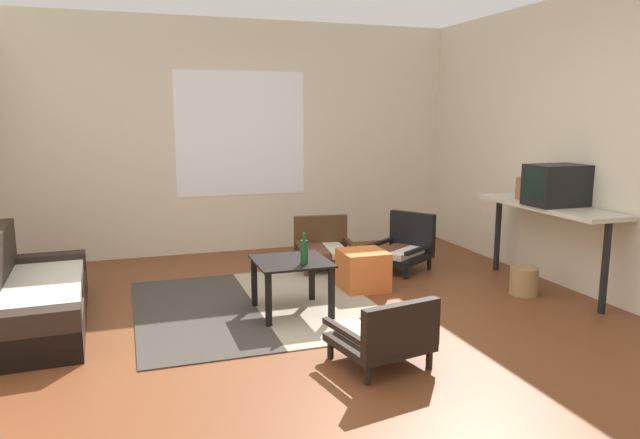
{
  "coord_description": "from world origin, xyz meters",
  "views": [
    {
      "loc": [
        -1.33,
        -3.86,
        1.62
      ],
      "look_at": [
        0.22,
        0.74,
        0.75
      ],
      "focal_mm": 32.87,
      "sensor_mm": 36.0,
      "label": 1
    }
  ],
  "objects_px": {
    "couch": "(27,298)",
    "wicker_basket": "(524,281)",
    "coffee_table": "(291,271)",
    "crt_television": "(557,185)",
    "ottoman_orange": "(363,270)",
    "armchair_corner": "(404,246)",
    "armchair_by_window": "(324,247)",
    "glass_bottle": "(304,251)",
    "clay_vase": "(526,187)",
    "armchair_striped_foreground": "(385,335)",
    "console_shelf": "(547,213)"
  },
  "relations": [
    {
      "from": "couch",
      "to": "wicker_basket",
      "type": "relative_size",
      "value": 7.45
    },
    {
      "from": "coffee_table",
      "to": "wicker_basket",
      "type": "distance_m",
      "value": 2.17
    },
    {
      "from": "coffee_table",
      "to": "crt_television",
      "type": "relative_size",
      "value": 1.19
    },
    {
      "from": "coffee_table",
      "to": "ottoman_orange",
      "type": "relative_size",
      "value": 1.43
    },
    {
      "from": "ottoman_orange",
      "to": "armchair_corner",
      "type": "bearing_deg",
      "value": 37.93
    },
    {
      "from": "armchair_corner",
      "to": "crt_television",
      "type": "bearing_deg",
      "value": -51.93
    },
    {
      "from": "coffee_table",
      "to": "ottoman_orange",
      "type": "distance_m",
      "value": 0.94
    },
    {
      "from": "coffee_table",
      "to": "wicker_basket",
      "type": "height_order",
      "value": "coffee_table"
    },
    {
      "from": "couch",
      "to": "armchair_by_window",
      "type": "xyz_separation_m",
      "value": [
        2.76,
        0.94,
        0.01
      ]
    },
    {
      "from": "coffee_table",
      "to": "glass_bottle",
      "type": "xyz_separation_m",
      "value": [
        0.07,
        -0.14,
        0.19
      ]
    },
    {
      "from": "ottoman_orange",
      "to": "glass_bottle",
      "type": "bearing_deg",
      "value": -142.5
    },
    {
      "from": "armchair_corner",
      "to": "glass_bottle",
      "type": "height_order",
      "value": "glass_bottle"
    },
    {
      "from": "coffee_table",
      "to": "wicker_basket",
      "type": "bearing_deg",
      "value": -4.94
    },
    {
      "from": "ottoman_orange",
      "to": "clay_vase",
      "type": "xyz_separation_m",
      "value": [
        1.61,
        -0.2,
        0.75
      ]
    },
    {
      "from": "glass_bottle",
      "to": "crt_television",
      "type": "bearing_deg",
      "value": -1.27
    },
    {
      "from": "wicker_basket",
      "to": "armchair_by_window",
      "type": "bearing_deg",
      "value": 133.26
    },
    {
      "from": "clay_vase",
      "to": "couch",
      "type": "bearing_deg",
      "value": 178.28
    },
    {
      "from": "coffee_table",
      "to": "glass_bottle",
      "type": "height_order",
      "value": "glass_bottle"
    },
    {
      "from": "coffee_table",
      "to": "armchair_by_window",
      "type": "xyz_separation_m",
      "value": [
        0.74,
        1.31,
        -0.14
      ]
    },
    {
      "from": "crt_television",
      "to": "glass_bottle",
      "type": "relative_size",
      "value": 2.01
    },
    {
      "from": "armchair_by_window",
      "to": "armchair_corner",
      "type": "xyz_separation_m",
      "value": [
        0.78,
        -0.34,
        0.02
      ]
    },
    {
      "from": "couch",
      "to": "crt_television",
      "type": "distance_m",
      "value": 4.55
    },
    {
      "from": "armchair_striped_foreground",
      "to": "clay_vase",
      "type": "distance_m",
      "value": 2.68
    },
    {
      "from": "wicker_basket",
      "to": "armchair_striped_foreground",
      "type": "bearing_deg",
      "value": -151.25
    },
    {
      "from": "ottoman_orange",
      "to": "wicker_basket",
      "type": "xyz_separation_m",
      "value": [
        1.33,
        -0.62,
        -0.06
      ]
    },
    {
      "from": "coffee_table",
      "to": "armchair_striped_foreground",
      "type": "bearing_deg",
      "value": -76.71
    },
    {
      "from": "ottoman_orange",
      "to": "wicker_basket",
      "type": "bearing_deg",
      "value": -25.11
    },
    {
      "from": "armchair_corner",
      "to": "crt_television",
      "type": "relative_size",
      "value": 1.53
    },
    {
      "from": "couch",
      "to": "armchair_by_window",
      "type": "relative_size",
      "value": 2.69
    },
    {
      "from": "armchair_corner",
      "to": "crt_television",
      "type": "distance_m",
      "value": 1.66
    },
    {
      "from": "ottoman_orange",
      "to": "couch",
      "type": "bearing_deg",
      "value": -178.67
    },
    {
      "from": "armchair_corner",
      "to": "console_shelf",
      "type": "distance_m",
      "value": 1.49
    },
    {
      "from": "wicker_basket",
      "to": "glass_bottle",
      "type": "bearing_deg",
      "value": 178.75
    },
    {
      "from": "ottoman_orange",
      "to": "glass_bottle",
      "type": "relative_size",
      "value": 1.66
    },
    {
      "from": "console_shelf",
      "to": "wicker_basket",
      "type": "bearing_deg",
      "value": -161.92
    },
    {
      "from": "glass_bottle",
      "to": "armchair_corner",
      "type": "bearing_deg",
      "value": 37.71
    },
    {
      "from": "armchair_by_window",
      "to": "clay_vase",
      "type": "distance_m",
      "value": 2.13
    },
    {
      "from": "armchair_striped_foreground",
      "to": "ottoman_orange",
      "type": "height_order",
      "value": "armchair_striped_foreground"
    },
    {
      "from": "armchair_by_window",
      "to": "ottoman_orange",
      "type": "bearing_deg",
      "value": -84.57
    },
    {
      "from": "coffee_table",
      "to": "clay_vase",
      "type": "relative_size",
      "value": 1.86
    },
    {
      "from": "armchair_corner",
      "to": "ottoman_orange",
      "type": "xyz_separation_m",
      "value": [
        -0.69,
        -0.54,
        -0.06
      ]
    },
    {
      "from": "crt_television",
      "to": "wicker_basket",
      "type": "distance_m",
      "value": 0.91
    },
    {
      "from": "coffee_table",
      "to": "couch",
      "type": "bearing_deg",
      "value": 169.64
    },
    {
      "from": "couch",
      "to": "ottoman_orange",
      "type": "bearing_deg",
      "value": 1.33
    },
    {
      "from": "wicker_basket",
      "to": "ottoman_orange",
      "type": "bearing_deg",
      "value": 154.89
    },
    {
      "from": "clay_vase",
      "to": "armchair_striped_foreground",
      "type": "bearing_deg",
      "value": -146.07
    },
    {
      "from": "armchair_striped_foreground",
      "to": "crt_television",
      "type": "bearing_deg",
      "value": 25.33
    },
    {
      "from": "couch",
      "to": "coffee_table",
      "type": "relative_size",
      "value": 3.16
    },
    {
      "from": "ottoman_orange",
      "to": "console_shelf",
      "type": "relative_size",
      "value": 0.26
    },
    {
      "from": "armchair_by_window",
      "to": "armchair_striped_foreground",
      "type": "bearing_deg",
      "value": -100.14
    }
  ]
}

